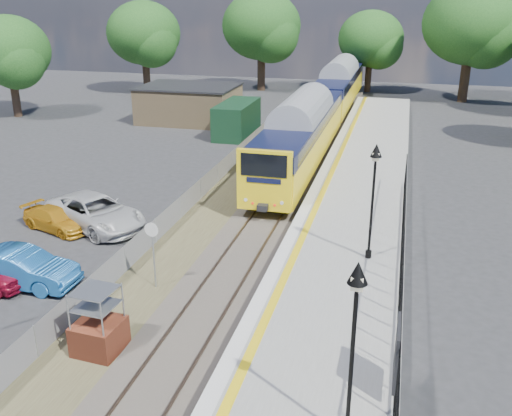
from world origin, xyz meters
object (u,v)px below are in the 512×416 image
(car_white, at_px, (96,212))
(speed_sign, at_px, (153,244))
(victorian_lamp_south, at_px, (355,312))
(train, at_px, (324,103))
(victorian_lamp_north, at_px, (374,175))
(car_yellow, at_px, (57,219))
(car_blue, at_px, (21,268))
(brick_plinth, at_px, (98,322))

(car_white, bearing_deg, speed_sign, -107.13)
(victorian_lamp_south, xyz_separation_m, train, (-5.50, 34.81, -1.96))
(victorian_lamp_north, xyz_separation_m, car_yellow, (-14.73, 1.29, -3.75))
(victorian_lamp_north, relative_size, train, 0.11)
(victorian_lamp_south, height_order, speed_sign, victorian_lamp_south)
(train, height_order, car_blue, train)
(victorian_lamp_north, height_order, car_white, victorian_lamp_north)
(victorian_lamp_south, height_order, train, victorian_lamp_south)
(victorian_lamp_south, distance_m, car_blue, 14.85)
(brick_plinth, xyz_separation_m, car_yellow, (-6.93, 8.45, -0.53))
(speed_sign, bearing_deg, victorian_lamp_north, 23.91)
(victorian_lamp_south, xyz_separation_m, brick_plinth, (-8.00, 2.84, -3.22))
(brick_plinth, relative_size, speed_sign, 0.82)
(victorian_lamp_north, distance_m, car_white, 13.68)
(victorian_lamp_south, height_order, car_white, victorian_lamp_south)
(car_white, bearing_deg, victorian_lamp_south, -106.05)
(train, height_order, speed_sign, train)
(train, xyz_separation_m, speed_sign, (-2.50, -27.74, -0.48))
(victorian_lamp_north, xyz_separation_m, car_blue, (-12.89, -3.96, -3.56))
(speed_sign, bearing_deg, brick_plinth, -86.65)
(train, height_order, brick_plinth, train)
(train, relative_size, brick_plinth, 18.21)
(train, distance_m, car_yellow, 25.41)
(brick_plinth, distance_m, car_yellow, 10.95)
(train, distance_m, car_blue, 29.80)
(victorian_lamp_south, bearing_deg, speed_sign, 138.52)
(speed_sign, height_order, car_yellow, speed_sign)
(victorian_lamp_north, distance_m, brick_plinth, 11.07)
(victorian_lamp_north, height_order, brick_plinth, victorian_lamp_north)
(car_blue, bearing_deg, brick_plinth, -121.97)
(car_yellow, bearing_deg, car_white, -47.66)
(victorian_lamp_north, distance_m, speed_sign, 8.68)
(speed_sign, xyz_separation_m, car_white, (-5.26, 4.96, -1.09))
(car_white, bearing_deg, car_yellow, 140.06)
(car_blue, height_order, car_yellow, car_blue)
(train, bearing_deg, car_white, -108.81)
(victorian_lamp_north, relative_size, car_white, 0.83)
(train, bearing_deg, brick_plinth, -94.47)
(victorian_lamp_south, height_order, car_yellow, victorian_lamp_south)
(brick_plinth, xyz_separation_m, car_white, (-5.26, 9.19, -0.30))
(victorian_lamp_north, bearing_deg, brick_plinth, -137.43)
(brick_plinth, bearing_deg, car_white, 119.78)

